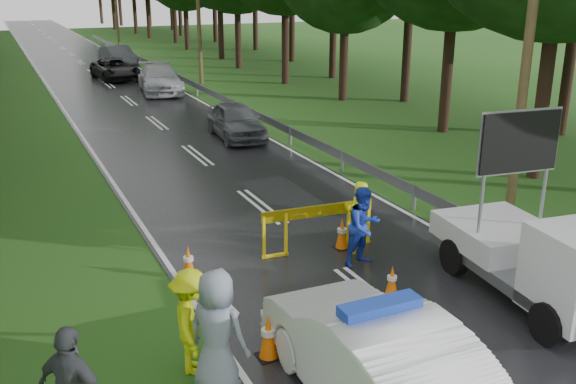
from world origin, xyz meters
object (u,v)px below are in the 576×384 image
civilian (364,227)px  queue_car_second (160,79)px  police_sedan (377,362)px  work_truck (546,258)px  queue_car_first (236,121)px  barrier (318,217)px  queue_car_third (115,69)px  queue_car_fourth (118,56)px  officer (358,217)px

civilian → queue_car_second: (1.57, 24.38, -0.13)m
police_sedan → work_truck: bearing=-161.8°
police_sedan → queue_car_first: police_sedan is taller
police_sedan → barrier: (1.90, 5.53, 0.03)m
work_truck → queue_car_second: (-0.63, 27.40, -0.21)m
barrier → queue_car_third: (0.78, 29.32, -0.19)m
queue_car_third → queue_car_fourth: queue_car_fourth is taller
work_truck → queue_car_third: bearing=100.0°
queue_car_first → queue_car_fourth: size_ratio=0.88×
queue_car_third → queue_car_first: bearing=-90.9°
queue_car_second → queue_car_fourth: bearing=97.2°
civilian → queue_car_fourth: bearing=75.6°
work_truck → queue_car_second: 27.41m
officer → police_sedan: bearing=38.8°
police_sedan → queue_car_second: bearing=-96.9°
police_sedan → queue_car_third: 34.95m
work_truck → officer: 4.15m
civilian → queue_car_fourth: (1.53, 36.38, -0.12)m
barrier → queue_car_first: 11.56m
work_truck → civilian: (-2.20, 3.02, -0.08)m
work_truck → barrier: bearing=130.8°
work_truck → queue_car_first: (-0.57, 15.43, -0.27)m
police_sedan → barrier: police_sedan is taller
queue_car_first → queue_car_third: bearing=98.9°
barrier → police_sedan: bearing=-104.8°
officer → queue_car_second: size_ratio=0.33×
police_sedan → civilian: 5.11m
queue_car_first → queue_car_third: size_ratio=0.87×
civilian → work_truck: bearing=-65.9°
officer → queue_car_first: (1.41, 11.78, -0.16)m
police_sedan → work_truck: (4.68, 1.44, 0.16)m
work_truck → queue_car_first: work_truck is taller
queue_car_second → queue_car_third: 6.15m
queue_car_fourth → police_sedan: bearing=-102.2°
officer → queue_car_third: size_ratio=0.36×
police_sedan → queue_car_third: bearing=-93.3°
work_truck → queue_car_second: work_truck is taller
police_sedan → queue_car_fourth: size_ratio=1.06×
officer → civilian: civilian is taller
barrier → officer: 0.92m
police_sedan → officer: bearing=-116.9°
work_truck → queue_car_fourth: (-0.67, 39.40, -0.20)m
queue_car_first → queue_car_fourth: queue_car_fourth is taller
civilian → queue_car_third: size_ratio=0.38×
barrier → civilian: bearing=-57.2°
queue_car_second → barrier: bearing=-88.2°
work_truck → queue_car_third: 33.46m
queue_car_second → queue_car_third: size_ratio=1.11×
police_sedan → queue_car_third: size_ratio=1.04×
officer → queue_car_fourth: (1.31, 35.75, -0.09)m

